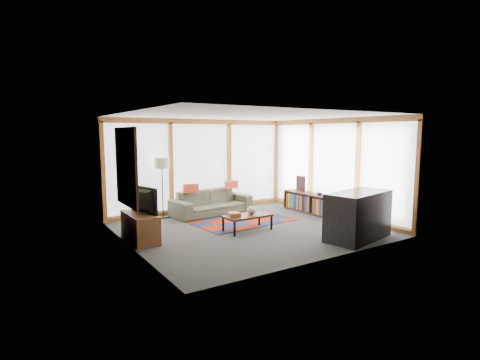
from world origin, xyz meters
TOP-DOWN VIEW (x-y plane):
  - ground at (0.00, 0.00)m, footprint 5.50×5.50m
  - room_envelope at (0.49, 0.56)m, footprint 5.52×5.02m
  - rug at (0.29, 0.77)m, footprint 2.61×1.79m
  - sofa at (0.02, 1.88)m, footprint 2.34×1.15m
  - pillow_left at (-0.61, 1.87)m, footprint 0.42×0.18m
  - pillow_right at (0.68, 1.92)m, footprint 0.40×0.15m
  - floor_lamp at (-1.27, 2.17)m, footprint 0.40×0.40m
  - coffee_table at (-0.14, -0.13)m, footprint 1.11×0.58m
  - book_stack at (-0.49, -0.12)m, footprint 0.29×0.34m
  - vase at (-0.02, -0.12)m, footprint 0.25×0.25m
  - bookshelf at (2.43, 0.39)m, footprint 0.40×2.19m
  - bowl_a at (2.47, -0.17)m, footprint 0.20×0.20m
  - bowl_b at (2.43, 0.19)m, footprint 0.17×0.17m
  - shelf_picture at (2.56, 1.11)m, footprint 0.07×0.33m
  - tv_console at (-2.46, 0.36)m, footprint 0.48×1.16m
  - television at (-2.45, 0.38)m, footprint 0.33×0.96m
  - bar_counter at (1.45, -1.93)m, footprint 1.69×1.05m

SIDE VIEW (x-z plane):
  - ground at x=0.00m, z-range 0.00..0.00m
  - rug at x=0.29m, z-range 0.00..0.01m
  - coffee_table at x=-0.14m, z-range 0.00..0.37m
  - bookshelf at x=2.43m, z-range 0.00..0.55m
  - tv_console at x=-2.46m, z-range 0.00..0.58m
  - sofa at x=0.02m, z-range 0.00..0.66m
  - book_stack at x=-0.49m, z-range 0.37..0.46m
  - vase at x=-0.02m, z-range 0.37..0.55m
  - bar_counter at x=1.45m, z-range 0.00..1.00m
  - bowl_b at x=2.43m, z-range 0.55..0.63m
  - bowl_a at x=2.47m, z-range 0.55..0.64m
  - shelf_picture at x=2.56m, z-range 0.55..0.98m
  - pillow_right at x=0.68m, z-range 0.66..0.87m
  - pillow_left at x=-0.61m, z-range 0.66..0.88m
  - floor_lamp at x=-1.27m, z-range 0.00..1.58m
  - television at x=-2.45m, z-range 0.58..1.13m
  - room_envelope at x=0.49m, z-range 0.23..2.85m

